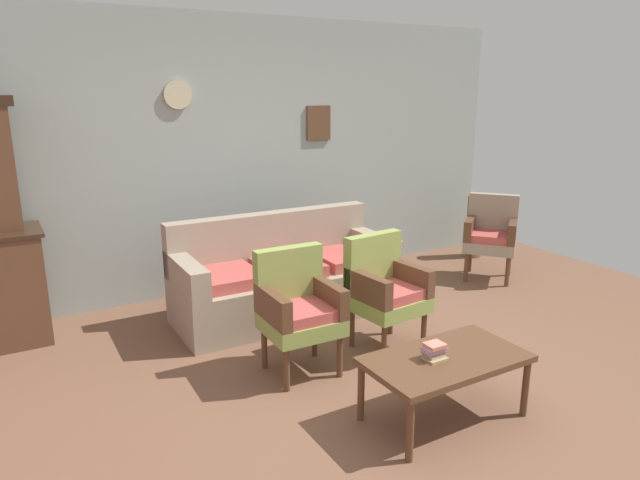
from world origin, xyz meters
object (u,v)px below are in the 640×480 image
(wingback_chair_by_fireplace, at_px, (491,233))
(coffee_table, at_px, (445,363))
(armchair_near_cabinet, at_px, (385,287))
(floral_couch, at_px, (284,280))
(armchair_row_middle, at_px, (298,306))
(floor_vase_by_wall, at_px, (475,226))
(book_stack_on_table, at_px, (434,351))

(wingback_chair_by_fireplace, distance_m, coffee_table, 2.96)
(armchair_near_cabinet, distance_m, coffee_table, 1.08)
(floral_couch, bearing_deg, armchair_row_middle, -111.53)
(floral_couch, distance_m, coffee_table, 2.04)
(coffee_table, xyz_separation_m, floor_vase_by_wall, (2.76, 2.53, 0.00))
(floral_couch, distance_m, floor_vase_by_wall, 2.89)
(coffee_table, bearing_deg, armchair_row_middle, 115.38)
(armchair_row_middle, distance_m, wingback_chair_by_fireplace, 2.92)
(armchair_row_middle, relative_size, book_stack_on_table, 6.26)
(armchair_near_cabinet, height_order, book_stack_on_table, armchair_near_cabinet)
(floral_couch, height_order, coffee_table, floral_couch)
(armchair_near_cabinet, bearing_deg, book_stack_on_table, -110.51)
(armchair_near_cabinet, distance_m, floor_vase_by_wall, 2.90)
(wingback_chair_by_fireplace, height_order, book_stack_on_table, wingback_chair_by_fireplace)
(floral_couch, distance_m, armchair_row_middle, 1.11)
(coffee_table, distance_m, floor_vase_by_wall, 3.75)
(floral_couch, relative_size, coffee_table, 1.99)
(floral_couch, height_order, floor_vase_by_wall, floral_couch)
(floral_couch, height_order, book_stack_on_table, floral_couch)
(floral_couch, height_order, wingback_chair_by_fireplace, same)
(floral_couch, xyz_separation_m, coffee_table, (0.08, -2.04, 0.05))
(floor_vase_by_wall, bearing_deg, armchair_near_cabinet, -148.69)
(floral_couch, xyz_separation_m, book_stack_on_table, (-0.01, -2.03, 0.15))
(armchair_near_cabinet, relative_size, wingback_chair_by_fireplace, 1.00)
(book_stack_on_table, height_order, floor_vase_by_wall, floor_vase_by_wall)
(coffee_table, height_order, floor_vase_by_wall, floor_vase_by_wall)
(coffee_table, bearing_deg, book_stack_on_table, 172.22)
(book_stack_on_table, bearing_deg, wingback_chair_by_fireplace, 37.47)
(floral_couch, relative_size, floor_vase_by_wall, 2.64)
(floral_couch, distance_m, book_stack_on_table, 2.03)
(armchair_row_middle, relative_size, armchair_near_cabinet, 1.00)
(coffee_table, bearing_deg, wingback_chair_by_fireplace, 38.67)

